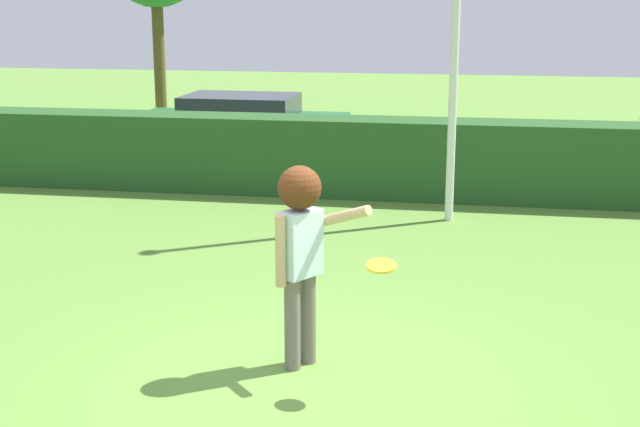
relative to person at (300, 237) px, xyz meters
name	(u,v)px	position (x,y,z in m)	size (l,w,h in m)	color
ground_plane	(300,380)	(0.05, -0.30, -1.19)	(60.00, 60.00, 0.00)	#5E8C38
person	(300,237)	(0.00, 0.00, 0.00)	(0.84, 0.49, 1.81)	#6B5F5C
frisbee	(381,266)	(0.74, -0.36, -0.11)	(0.24, 0.24, 0.07)	yellow
hedge_row	(387,158)	(0.05, 6.96, -0.56)	(24.10, 0.90, 1.26)	#265123
parked_car_green	(241,123)	(-3.22, 10.01, -0.50)	(4.22, 1.83, 1.25)	#1E6633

